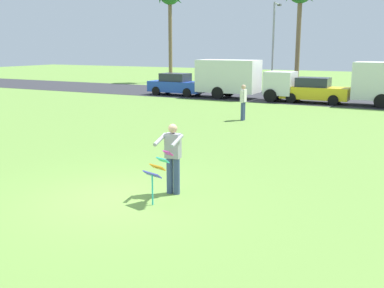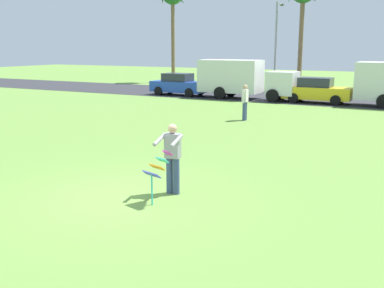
% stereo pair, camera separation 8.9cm
% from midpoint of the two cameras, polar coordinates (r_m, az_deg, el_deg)
% --- Properties ---
extents(ground_plane, '(120.00, 120.00, 0.00)m').
position_cam_midpoint_polar(ground_plane, '(10.98, -9.01, -6.75)').
color(ground_plane, olive).
extents(road_strip, '(120.00, 8.00, 0.01)m').
position_cam_midpoint_polar(road_strip, '(32.36, 16.44, 5.43)').
color(road_strip, '#2D2D33').
rests_on(road_strip, ground).
extents(person_kite_flyer, '(0.58, 0.68, 1.73)m').
position_cam_midpoint_polar(person_kite_flyer, '(10.91, -2.25, -1.51)').
color(person_kite_flyer, '#384772').
rests_on(person_kite_flyer, ground).
extents(kite_held, '(0.53, 0.71, 1.19)m').
position_cam_midpoint_polar(kite_held, '(10.31, -4.16, -3.17)').
color(kite_held, '#D83399').
rests_on(kite_held, ground).
extents(parked_car_blue, '(4.25, 1.94, 1.60)m').
position_cam_midpoint_polar(parked_car_blue, '(33.53, -1.56, 7.46)').
color(parked_car_blue, '#2347B7').
rests_on(parked_car_blue, ground).
extents(parked_truck_white_box, '(6.71, 2.14, 2.62)m').
position_cam_midpoint_polar(parked_truck_white_box, '(31.38, 6.34, 8.24)').
color(parked_truck_white_box, silver).
rests_on(parked_truck_white_box, ground).
extents(parked_car_yellow, '(4.22, 1.87, 1.60)m').
position_cam_midpoint_polar(parked_car_yellow, '(29.95, 15.51, 6.46)').
color(parked_car_yellow, yellow).
rests_on(parked_car_yellow, ground).
extents(streetlight_pole, '(0.24, 1.65, 7.00)m').
position_cam_midpoint_polar(streetlight_pole, '(38.40, 10.62, 12.68)').
color(streetlight_pole, '#9E9EA3').
rests_on(streetlight_pole, ground).
extents(person_walker_near, '(0.23, 0.57, 1.73)m').
position_cam_midpoint_polar(person_walker_near, '(22.14, 6.78, 5.36)').
color(person_walker_near, '#384772').
rests_on(person_walker_near, ground).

